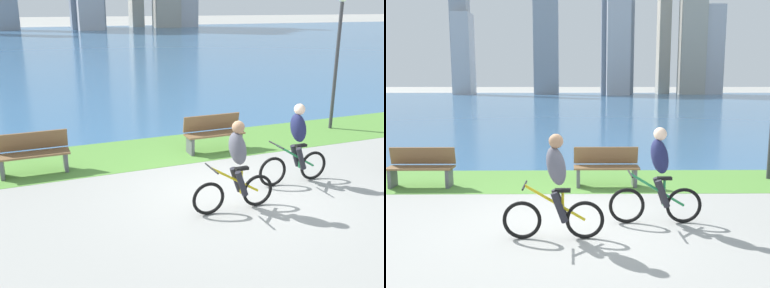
% 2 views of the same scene
% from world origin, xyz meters
% --- Properties ---
extents(ground_plane, '(300.00, 300.00, 0.00)m').
position_xyz_m(ground_plane, '(0.00, 0.00, 0.00)').
color(ground_plane, '#9E9E99').
extents(grass_strip_bayside, '(120.00, 2.35, 0.01)m').
position_xyz_m(grass_strip_bayside, '(0.00, 3.01, 0.00)').
color(grass_strip_bayside, '#59933D').
rests_on(grass_strip_bayside, ground).
extents(bay_water_surface, '(300.00, 71.01, 0.00)m').
position_xyz_m(bay_water_surface, '(0.00, 39.69, 0.00)').
color(bay_water_surface, '#386693').
rests_on(bay_water_surface, ground).
extents(cyclist_lead, '(1.57, 0.52, 1.64)m').
position_xyz_m(cyclist_lead, '(-0.26, -0.69, 0.83)').
color(cyclist_lead, black).
rests_on(cyclist_lead, ground).
extents(cyclist_trailing, '(1.60, 0.52, 1.66)m').
position_xyz_m(cyclist_trailing, '(1.45, -0.00, 0.83)').
color(cyclist_trailing, black).
rests_on(cyclist_trailing, ground).
extents(bench_near_path, '(1.50, 0.47, 0.90)m').
position_xyz_m(bench_near_path, '(-3.50, 2.54, 0.45)').
color(bench_near_path, brown).
rests_on(bench_near_path, ground).
extents(bench_far_along_path, '(1.50, 0.47, 0.90)m').
position_xyz_m(bench_far_along_path, '(0.77, 2.54, 0.45)').
color(bench_far_along_path, brown).
rests_on(bench_far_along_path, ground).
extents(city_skyline_far_shore, '(47.13, 11.32, 27.83)m').
position_xyz_m(city_skyline_far_shore, '(5.31, 66.49, 11.68)').
color(city_skyline_far_shore, '#8C939E').
rests_on(city_skyline_far_shore, ground).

